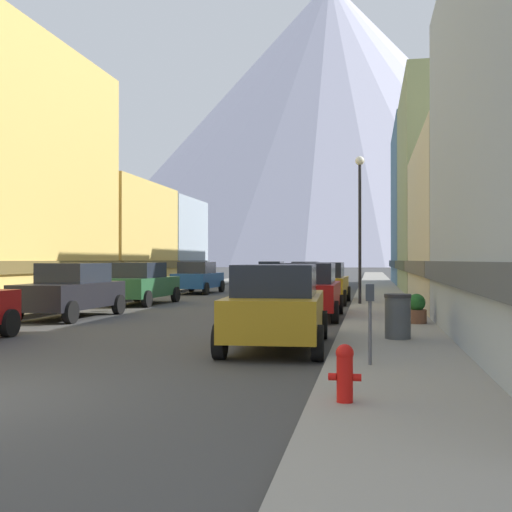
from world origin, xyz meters
The scene contains 20 objects.
sidewalk_left centered at (-6.25, 35.00, 0.07)m, with size 2.50×100.00×0.15m, color gray.
sidewalk_right centered at (6.25, 35.00, 0.07)m, with size 2.50×100.00×0.15m, color gray.
storefront_left_2 centered at (-11.64, 29.91, 3.24)m, with size 8.58×10.09×6.73m.
storefront_left_3 centered at (-12.49, 39.21, 3.18)m, with size 10.29×8.14×6.61m.
storefront_right_2 centered at (12.27, 29.40, 5.60)m, with size 9.85×11.36×11.56m.
storefront_right_3 centered at (10.69, 41.87, 5.80)m, with size 6.67×12.69×11.97m.
car_left_1 centered at (-3.80, 11.68, 0.90)m, with size 2.21×4.47×1.78m.
car_left_2 centered at (-3.80, 18.01, 0.90)m, with size 2.22×4.47×1.78m.
car_left_3 centered at (-3.80, 26.95, 0.90)m, with size 2.15×4.44×1.78m.
car_right_0 centered at (3.80, 5.88, 0.90)m, with size 2.24×4.48×1.78m.
car_right_1 centered at (3.80, 12.94, 0.90)m, with size 2.08×4.41×1.78m.
car_right_2 centered at (3.80, 19.96, 0.90)m, with size 2.13×4.43×1.78m.
car_driving_0 centered at (1.60, 33.82, 0.90)m, with size 2.06×4.40×1.78m.
car_driving_1 centered at (-1.60, 39.45, 0.90)m, with size 2.06×4.40×1.78m.
fire_hydrant_near centered at (5.45, 0.40, 0.53)m, with size 0.40×0.22×0.70m.
parking_meter_near centered at (5.75, 3.21, 1.01)m, with size 0.14×0.10×1.33m.
trash_bin_right centered at (6.35, 6.83, 0.64)m, with size 0.59×0.59×0.98m.
potted_plant_0 centered at (7.00, 10.39, 0.53)m, with size 0.55×0.55×0.81m.
streetlamp_right centered at (5.35, 17.96, 3.99)m, with size 0.36×0.36×5.86m.
mountain_backdrop centered at (-10.99, 260.00, 60.44)m, with size 210.36×210.36×120.88m, color silver.
Camera 1 is at (5.76, -7.32, 1.87)m, focal length 44.16 mm.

